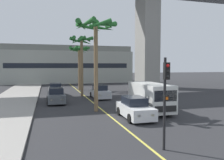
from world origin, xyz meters
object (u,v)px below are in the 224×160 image
at_px(car_queue_second, 56,96).
at_px(palm_tree_far_median, 79,54).
at_px(car_queue_fourth, 135,108).
at_px(delivery_van, 150,97).
at_px(palm_tree_near_median, 82,48).
at_px(palm_tree_mid_median, 96,34).
at_px(car_queue_third, 56,90).
at_px(traffic_light_median_near, 166,91).
at_px(car_queue_front, 100,92).

bearing_deg(car_queue_second, palm_tree_far_median, 71.09).
relative_size(car_queue_fourth, delivery_van, 0.79).
relative_size(car_queue_second, palm_tree_near_median, 0.55).
height_order(palm_tree_near_median, palm_tree_far_median, palm_tree_near_median).
height_order(car_queue_fourth, palm_tree_far_median, palm_tree_far_median).
height_order(palm_tree_mid_median, palm_tree_far_median, palm_tree_mid_median).
distance_m(palm_tree_near_median, palm_tree_far_median, 7.33).
bearing_deg(car_queue_second, car_queue_fourth, -58.32).
bearing_deg(car_queue_third, palm_tree_mid_median, -75.40).
xyz_separation_m(palm_tree_mid_median, palm_tree_far_median, (0.97, 17.06, -0.79)).
bearing_deg(traffic_light_median_near, palm_tree_near_median, 92.58).
relative_size(palm_tree_mid_median, palm_tree_far_median, 1.10).
height_order(car_queue_fourth, palm_tree_near_median, palm_tree_near_median).
distance_m(delivery_van, palm_tree_far_median, 19.33).
relative_size(car_queue_second, palm_tree_far_median, 0.59).
xyz_separation_m(car_queue_third, palm_tree_far_median, (3.88, 5.89, 4.89)).
bearing_deg(car_queue_fourth, car_queue_front, 90.82).
relative_size(car_queue_third, palm_tree_near_median, 0.55).
bearing_deg(car_queue_front, car_queue_second, -158.08).
height_order(car_queue_second, palm_tree_far_median, palm_tree_far_median).
height_order(car_queue_fourth, traffic_light_median_near, traffic_light_median_near).
distance_m(car_queue_third, palm_tree_mid_median, 12.86).
bearing_deg(car_queue_fourth, palm_tree_mid_median, 123.72).
distance_m(car_queue_second, delivery_van, 9.96).
bearing_deg(palm_tree_far_median, car_queue_third, -123.38).
height_order(palm_tree_near_median, palm_tree_mid_median, palm_tree_mid_median).
xyz_separation_m(delivery_van, palm_tree_near_median, (-3.98, 11.27, 4.78)).
bearing_deg(car_queue_front, palm_tree_far_median, 96.07).
bearing_deg(palm_tree_near_median, delivery_van, -70.54).
distance_m(car_queue_third, car_queue_fourth, 15.27).
height_order(car_queue_second, car_queue_fourth, same).
distance_m(traffic_light_median_near, palm_tree_near_median, 19.59).
xyz_separation_m(car_queue_front, delivery_van, (2.23, -8.79, 0.57)).
bearing_deg(palm_tree_near_median, palm_tree_mid_median, -91.49).
xyz_separation_m(traffic_light_median_near, palm_tree_mid_median, (-1.12, 9.50, 3.69)).
xyz_separation_m(car_queue_third, delivery_van, (7.15, -12.66, 0.57)).
height_order(car_queue_third, palm_tree_mid_median, palm_tree_mid_median).
height_order(car_queue_third, delivery_van, delivery_van).
bearing_deg(car_queue_fourth, car_queue_third, 109.39).
bearing_deg(traffic_light_median_near, car_queue_third, 101.04).
height_order(car_queue_second, palm_tree_near_median, palm_tree_near_median).
xyz_separation_m(car_queue_fourth, palm_tree_mid_median, (-2.16, 3.24, 5.68)).
xyz_separation_m(car_queue_second, traffic_light_median_near, (4.20, -14.75, 1.99)).
bearing_deg(palm_tree_far_median, car_queue_second, -108.91).
distance_m(car_queue_fourth, palm_tree_near_median, 14.21).
distance_m(car_queue_third, palm_tree_near_median, 6.37).
distance_m(car_queue_front, traffic_light_median_near, 16.94).
distance_m(delivery_van, traffic_light_median_near, 8.71).
xyz_separation_m(car_queue_front, car_queue_second, (-5.09, -2.05, 0.00)).
height_order(car_queue_second, palm_tree_mid_median, palm_tree_mid_median).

